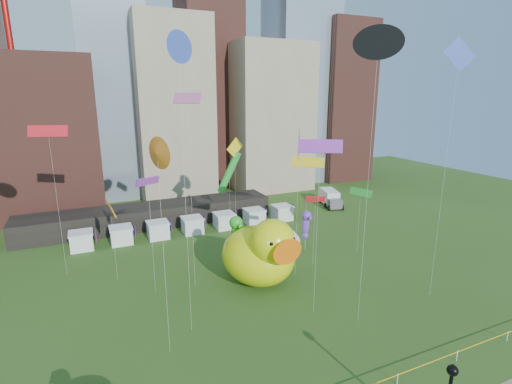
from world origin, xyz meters
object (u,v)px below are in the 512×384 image
big_duck (261,253)px  seahorse_purple (306,222)px  small_duck (289,240)px  box_truck (330,198)px  seahorse_green (236,232)px

big_duck → seahorse_purple: size_ratio=1.99×
small_duck → box_truck: size_ratio=0.68×
box_truck → seahorse_purple: bearing=-116.8°
big_duck → seahorse_green: bearing=97.3°
seahorse_green → box_truck: 31.26m
small_duck → seahorse_purple: (2.26, -0.51, 2.31)m
big_duck → box_truck: (24.42, 22.09, -2.20)m
small_duck → box_truck: (17.39, 15.54, -0.08)m
seahorse_purple → box_truck: (15.13, 16.06, -2.39)m
seahorse_green → box_truck: (25.56, 17.70, -3.24)m
big_duck → box_truck: big_duck is taller
seahorse_green → seahorse_purple: bearing=3.5°
small_duck → seahorse_green: 9.02m
big_duck → seahorse_purple: (9.29, 6.03, 0.19)m
small_duck → seahorse_green: bearing=-140.6°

